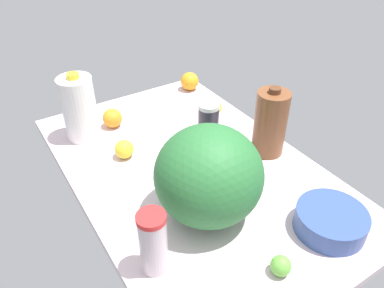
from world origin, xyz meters
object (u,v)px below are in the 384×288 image
(shaker_bottle, at_px, (208,129))
(lime_beside_bowl, at_px, (281,266))
(tumbler_cup, at_px, (153,242))
(lemon_by_jug, at_px, (214,108))
(orange_loose, at_px, (190,81))
(watermelon, at_px, (209,175))
(chocolate_milk_jug, at_px, (270,123))
(orange_near_front, at_px, (112,118))
(milk_jug, at_px, (79,108))
(lemon_far_back, at_px, (124,149))
(mixing_bowl, at_px, (331,221))

(shaker_bottle, distance_m, lime_beside_bowl, 0.54)
(tumbler_cup, height_order, lemon_by_jug, tumbler_cup)
(orange_loose, height_order, lime_beside_bowl, orange_loose)
(watermelon, xyz_separation_m, lemon_by_jug, (0.45, -0.34, -0.11))
(chocolate_milk_jug, relative_size, orange_near_front, 3.34)
(chocolate_milk_jug, relative_size, lemon_by_jug, 3.89)
(milk_jug, bearing_deg, orange_loose, -78.37)
(chocolate_milk_jug, bearing_deg, shaker_bottle, 60.17)
(lemon_far_back, bearing_deg, milk_jug, 20.37)
(tumbler_cup, xyz_separation_m, orange_loose, (0.79, -0.60, -0.05))
(milk_jug, xyz_separation_m, lime_beside_bowl, (-0.86, -0.21, -0.10))
(shaker_bottle, height_order, orange_near_front, shaker_bottle)
(mixing_bowl, height_order, watermelon, watermelon)
(shaker_bottle, height_order, milk_jug, milk_jug)
(orange_near_front, distance_m, lemon_by_jug, 0.42)
(milk_jug, height_order, orange_loose, milk_jug)
(mixing_bowl, height_order, milk_jug, milk_jug)
(shaker_bottle, relative_size, lemon_far_back, 2.98)
(watermelon, xyz_separation_m, lemon_far_back, (0.38, 0.09, -0.11))
(shaker_bottle, height_order, lime_beside_bowl, shaker_bottle)
(lime_beside_bowl, bearing_deg, orange_near_front, 5.62)
(orange_loose, bearing_deg, lemon_by_jug, 171.70)
(watermelon, bearing_deg, lime_beside_bowl, -172.71)
(lemon_far_back, bearing_deg, watermelon, -166.09)
(tumbler_cup, bearing_deg, lemon_by_jug, -46.34)
(milk_jug, bearing_deg, shaker_bottle, -135.37)
(lemon_by_jug, bearing_deg, orange_near_front, 70.32)
(shaker_bottle, bearing_deg, orange_loose, -24.82)
(lemon_far_back, bearing_deg, chocolate_milk_jug, -118.51)
(orange_loose, bearing_deg, mixing_bowl, 172.25)
(mixing_bowl, relative_size, orange_loose, 2.38)
(shaker_bottle, relative_size, orange_near_front, 2.63)
(milk_jug, relative_size, lemon_by_jug, 3.98)
(milk_jug, distance_m, lemon_far_back, 0.24)
(shaker_bottle, relative_size, lime_beside_bowl, 3.79)
(mixing_bowl, height_order, chocolate_milk_jug, chocolate_milk_jug)
(mixing_bowl, relative_size, lemon_far_back, 2.94)
(chocolate_milk_jug, xyz_separation_m, orange_near_front, (0.45, 0.40, -0.08))
(mixing_bowl, distance_m, milk_jug, 0.93)
(tumbler_cup, relative_size, lemon_far_back, 2.72)
(shaker_bottle, bearing_deg, tumbler_cup, 130.38)
(chocolate_milk_jug, relative_size, lemon_far_back, 3.78)
(watermelon, xyz_separation_m, milk_jug, (0.59, 0.17, -0.02))
(lime_beside_bowl, bearing_deg, tumbler_cup, 54.19)
(watermelon, bearing_deg, chocolate_milk_jug, -68.82)
(milk_jug, height_order, tumbler_cup, milk_jug)
(orange_near_front, bearing_deg, mixing_bowl, -160.06)
(lemon_far_back, relative_size, lime_beside_bowl, 1.27)
(shaker_bottle, distance_m, lemon_far_back, 0.30)
(mixing_bowl, bearing_deg, orange_near_front, 19.94)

